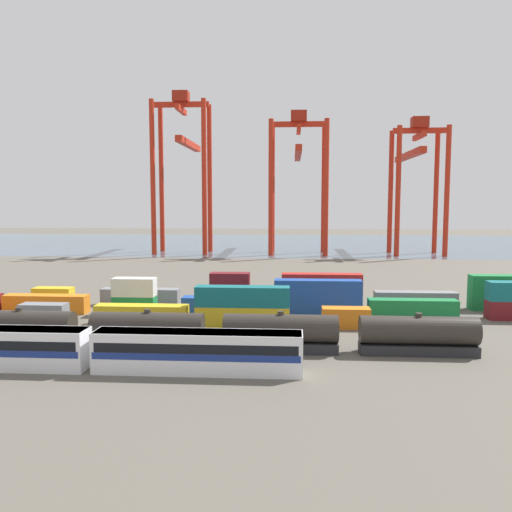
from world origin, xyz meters
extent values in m
plane|color=#5B564C|center=(0.00, 40.00, 0.00)|extent=(420.00, 420.00, 0.00)
cube|color=#475B6B|center=(0.00, 137.22, 0.00)|extent=(400.00, 110.00, 0.01)
cube|color=silver|center=(0.01, -19.96, 1.95)|extent=(19.64, 3.10, 3.90)
cube|color=navy|center=(0.01, -19.96, 1.85)|extent=(19.25, 3.14, 0.64)
cube|color=black|center=(0.01, -19.96, 2.63)|extent=(18.86, 3.13, 0.90)
cube|color=slate|center=(0.01, -19.96, 3.72)|extent=(19.45, 2.85, 0.36)
cube|color=#232326|center=(-21.29, -12.49, 0.55)|extent=(12.20, 2.50, 1.10)
cylinder|color=#2D2823|center=(-21.29, -12.49, 2.57)|extent=(12.20, 2.94, 2.94)
cylinder|color=#2D2823|center=(-21.29, -12.49, 4.22)|extent=(0.70, 0.70, 0.36)
cube|color=#232326|center=(-6.83, -12.49, 0.55)|extent=(12.20, 2.50, 1.10)
cylinder|color=#2D2823|center=(-6.83, -12.49, 2.57)|extent=(12.20, 2.94, 2.94)
cylinder|color=#2D2823|center=(-6.83, -12.49, 4.22)|extent=(0.70, 0.70, 0.36)
cube|color=#232326|center=(7.62, -12.49, 0.55)|extent=(12.20, 2.50, 1.10)
cylinder|color=#2D2823|center=(7.62, -12.49, 2.57)|extent=(12.20, 2.94, 2.94)
cylinder|color=#2D2823|center=(7.62, -12.49, 4.22)|extent=(0.70, 0.70, 0.36)
cube|color=#232326|center=(22.08, -12.49, 0.55)|extent=(12.20, 2.50, 1.10)
cylinder|color=#2D2823|center=(22.08, -12.49, 2.57)|extent=(12.20, 2.94, 2.94)
cylinder|color=#2D2823|center=(22.08, -12.49, 4.22)|extent=(0.70, 0.70, 0.36)
cube|color=slate|center=(-23.98, -1.16, 1.30)|extent=(6.04, 2.44, 2.60)
cube|color=gold|center=(-10.76, -1.16, 1.30)|extent=(12.10, 2.44, 2.60)
cube|color=gold|center=(2.46, -1.16, 1.30)|extent=(12.10, 2.44, 2.60)
cube|color=#146066|center=(2.46, -1.16, 3.90)|extent=(12.10, 2.44, 2.60)
cube|color=orange|center=(15.67, -1.16, 1.30)|extent=(6.04, 2.44, 2.60)
cube|color=orange|center=(-26.71, 5.33, 1.30)|extent=(12.10, 2.44, 2.60)
cube|color=#197538|center=(-13.67, 5.33, 1.30)|extent=(6.04, 2.44, 2.60)
cube|color=silver|center=(-13.67, 5.33, 3.90)|extent=(6.04, 2.44, 2.60)
cube|color=#1C4299|center=(-0.63, 5.33, 1.30)|extent=(12.10, 2.44, 2.60)
cube|color=#1C4299|center=(12.41, 5.33, 1.30)|extent=(12.10, 2.44, 2.60)
cube|color=#1C4299|center=(12.41, 5.33, 3.90)|extent=(12.10, 2.44, 2.60)
cube|color=#197538|center=(25.45, 5.33, 1.30)|extent=(12.10, 2.44, 2.60)
cube|color=maroon|center=(38.49, 5.33, 1.30)|extent=(6.04, 2.44, 2.60)
cube|color=#146066|center=(38.49, 5.33, 3.90)|extent=(6.04, 2.44, 2.60)
cube|color=gold|center=(-28.66, 11.81, 1.30)|extent=(6.04, 2.44, 2.60)
cube|color=slate|center=(-14.67, 11.81, 1.30)|extent=(12.10, 2.44, 2.60)
cube|color=#AD211C|center=(-0.68, 11.81, 1.30)|extent=(6.04, 2.44, 2.60)
cube|color=maroon|center=(-0.68, 11.81, 3.90)|extent=(6.04, 2.44, 2.60)
cube|color=#197538|center=(13.30, 11.81, 1.30)|extent=(12.10, 2.44, 2.60)
cube|color=#AD211C|center=(13.30, 11.81, 3.90)|extent=(12.10, 2.44, 2.60)
cube|color=slate|center=(27.29, 11.81, 1.30)|extent=(12.10, 2.44, 2.60)
cube|color=#197538|center=(41.28, 11.81, 1.30)|extent=(12.10, 2.44, 2.60)
cube|color=#197538|center=(41.28, 11.81, 3.90)|extent=(12.10, 2.44, 2.60)
cylinder|color=red|center=(-33.47, 91.36, 23.33)|extent=(1.50, 1.50, 46.67)
cylinder|color=red|center=(-17.73, 91.36, 23.33)|extent=(1.50, 1.50, 46.67)
cylinder|color=red|center=(-33.47, 102.01, 23.33)|extent=(1.50, 1.50, 46.67)
cylinder|color=red|center=(-17.73, 102.01, 23.33)|extent=(1.50, 1.50, 46.67)
cube|color=red|center=(-25.60, 96.68, 45.87)|extent=(17.34, 1.20, 1.60)
cube|color=red|center=(-25.60, 96.68, 44.27)|extent=(1.20, 12.25, 1.60)
cube|color=red|center=(-25.60, 108.47, 35.12)|extent=(2.00, 33.68, 2.00)
cube|color=maroon|center=(-25.60, 96.68, 48.27)|extent=(4.80, 4.00, 3.20)
cylinder|color=red|center=(2.40, 90.82, 20.19)|extent=(1.50, 1.50, 40.38)
cylinder|color=red|center=(18.75, 90.82, 20.19)|extent=(1.50, 1.50, 40.38)
cylinder|color=red|center=(2.40, 102.55, 20.19)|extent=(1.50, 1.50, 40.38)
cylinder|color=red|center=(18.75, 102.55, 20.19)|extent=(1.50, 1.50, 40.38)
cube|color=red|center=(10.58, 96.68, 39.58)|extent=(17.95, 1.20, 1.60)
cube|color=red|center=(10.58, 96.68, 37.98)|extent=(1.20, 13.33, 1.60)
cube|color=red|center=(10.58, 110.83, 32.04)|extent=(2.00, 40.43, 2.00)
cube|color=maroon|center=(10.58, 96.68, 41.98)|extent=(4.80, 4.00, 3.20)
cylinder|color=red|center=(39.72, 90.74, 19.08)|extent=(1.50, 1.50, 38.15)
cylinder|color=red|center=(53.78, 90.74, 19.08)|extent=(1.50, 1.50, 38.15)
cylinder|color=red|center=(39.72, 102.62, 19.08)|extent=(1.50, 1.50, 38.15)
cylinder|color=red|center=(53.78, 102.62, 19.08)|extent=(1.50, 1.50, 38.15)
cube|color=red|center=(46.75, 96.68, 37.35)|extent=(15.66, 1.20, 1.60)
cube|color=red|center=(46.75, 96.68, 35.75)|extent=(1.20, 13.48, 1.60)
cube|color=red|center=(46.75, 110.10, 31.24)|extent=(2.00, 38.35, 2.00)
cube|color=maroon|center=(46.75, 96.68, 39.75)|extent=(4.80, 4.00, 3.20)
camera|label=1|loc=(8.76, -67.99, 15.95)|focal=37.17mm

